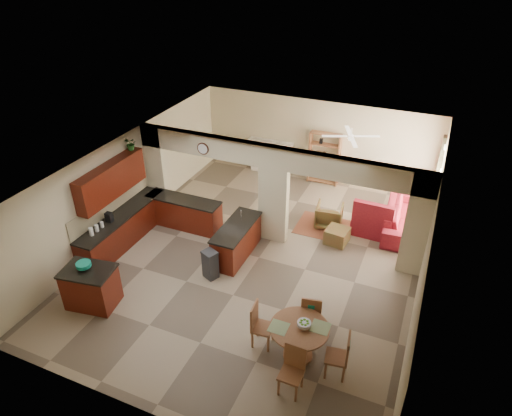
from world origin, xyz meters
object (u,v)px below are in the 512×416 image
at_px(sofa, 404,217).
at_px(armchair, 329,216).
at_px(dining_table, 299,337).
at_px(kitchen_island, 91,287).

relative_size(sofa, armchair, 3.42).
relative_size(dining_table, armchair, 1.54).
xyz_separation_m(sofa, armchair, (-2.03, -0.72, -0.03)).
bearing_deg(kitchen_island, sofa, 35.45).
distance_m(sofa, armchair, 2.15).
xyz_separation_m(dining_table, armchair, (-0.72, 4.95, -0.18)).
bearing_deg(dining_table, kitchen_island, -175.41).
bearing_deg(sofa, kitchen_island, 131.59).
xyz_separation_m(kitchen_island, sofa, (6.15, 6.06, -0.11)).
distance_m(kitchen_island, armchair, 6.75).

